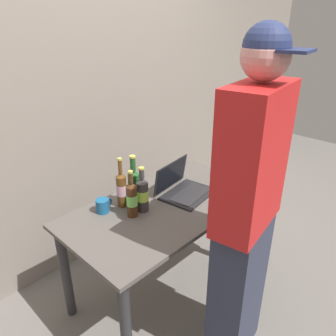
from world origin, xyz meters
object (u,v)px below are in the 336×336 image
beer_bottle_brown (142,194)px  beer_bottle_dark (122,189)px  beer_bottle_green (132,199)px  person_figure (246,217)px  laptop (182,187)px  coffee_mug (103,206)px  beer_bottle_amber (134,186)px

beer_bottle_brown → beer_bottle_dark: bearing=111.6°
beer_bottle_green → person_figure: size_ratio=0.17×
laptop → coffee_mug: bearing=159.3°
beer_bottle_amber → coffee_mug: (-0.19, 0.07, -0.09)m
beer_bottle_amber → person_figure: (0.08, -0.75, 0.07)m
beer_bottle_dark → coffee_mug: beer_bottle_dark is taller
laptop → beer_bottle_amber: 0.36m
beer_bottle_brown → beer_bottle_amber: bearing=83.4°
beer_bottle_green → coffee_mug: beer_bottle_green is taller
laptop → coffee_mug: (-0.52, 0.20, 0.00)m
beer_bottle_brown → person_figure: size_ratio=0.16×
laptop → beer_bottle_dark: size_ratio=1.19×
coffee_mug → laptop: bearing=-20.7°
laptop → beer_bottle_brown: beer_bottle_brown is taller
beer_bottle_dark → beer_bottle_green: bearing=-102.8°
beer_bottle_green → beer_bottle_brown: bearing=0.4°
beer_bottle_green → beer_bottle_dark: (0.03, 0.14, 0.01)m
laptop → beer_bottle_amber: size_ratio=1.15×
beer_bottle_dark → coffee_mug: bearing=167.3°
beer_bottle_green → beer_bottle_amber: (0.09, 0.09, 0.02)m
laptop → beer_bottle_amber: (-0.32, 0.12, 0.09)m
laptop → beer_bottle_green: 0.43m
laptop → beer_bottle_green: size_ratio=1.30×
beer_bottle_green → beer_bottle_dark: bearing=77.2°
person_figure → coffee_mug: bearing=108.6°
beer_bottle_amber → beer_bottle_dark: beer_bottle_amber is taller
beer_bottle_amber → coffee_mug: beer_bottle_amber is taller
person_figure → coffee_mug: size_ratio=15.91×
person_figure → laptop: bearing=69.0°
beer_bottle_brown → person_figure: (0.09, -0.66, 0.09)m
beer_bottle_green → beer_bottle_dark: beer_bottle_dark is taller
beer_bottle_brown → coffee_mug: bearing=137.9°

